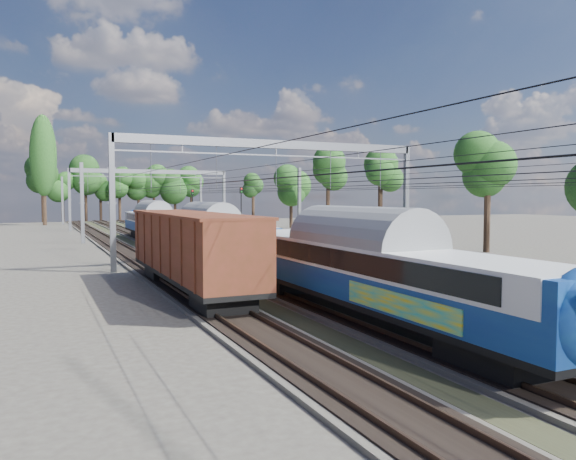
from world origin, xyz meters
name	(u,v)px	position (x,y,z in m)	size (l,w,h in m)	color
track_bed	(216,246)	(0.00, 45.00, 0.10)	(21.00, 130.00, 0.34)	#47423A
platform	(503,269)	(12.00, 20.00, 0.15)	(3.00, 70.00, 0.30)	gray
catenary	(198,183)	(0.33, 52.69, 6.40)	(25.65, 130.00, 9.00)	slate
tree_belt	(179,178)	(7.42, 91.02, 8.25)	(41.12, 100.26, 12.23)	black
poplar	(43,156)	(-14.50, 98.00, 11.89)	(4.40, 4.40, 19.04)	black
emu_train	(210,229)	(-4.50, 31.68, 2.58)	(2.99, 63.31, 4.38)	black
freight_boxcar	(190,247)	(-9.00, 19.99, 2.40)	(3.16, 15.24, 3.93)	black
worker	(173,224)	(2.81, 76.26, 0.79)	(0.58, 0.38, 1.59)	black
signal_near	(193,206)	(2.86, 64.63, 3.70)	(0.40, 0.37, 5.85)	black
signal_far	(241,206)	(7.03, 57.34, 3.83)	(0.40, 0.36, 6.06)	black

